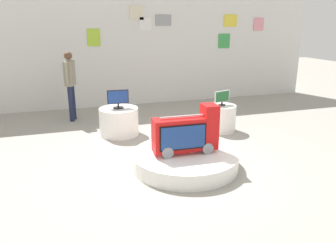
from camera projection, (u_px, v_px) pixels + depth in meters
ground_plane at (180, 165)px, 6.00m from camera, size 30.00×30.00×0.00m
back_wall_display at (127, 49)px, 9.90m from camera, size 12.28×0.13×3.40m
main_display_pedestal at (185, 160)px, 5.89m from camera, size 1.87×1.87×0.27m
novelty_firetruck_tv at (187, 134)px, 5.75m from camera, size 1.14×0.40×0.84m
display_pedestal_left_rear at (119, 121)px, 7.54m from camera, size 0.88×0.88×0.62m
tv_on_left_rear at (118, 99)px, 7.38m from camera, size 0.47×0.24×0.42m
display_pedestal_center_rear at (221, 118)px, 7.80m from camera, size 0.67×0.67×0.62m
tv_on_center_rear at (222, 97)px, 7.65m from camera, size 0.42×0.17×0.34m
shopper_browsing_near_truck at (70, 81)px, 8.44m from camera, size 0.30×0.54×1.77m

